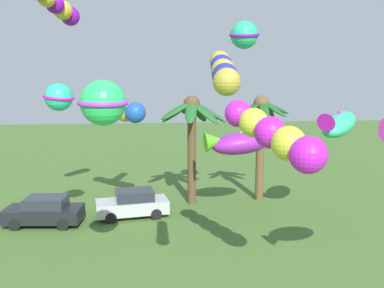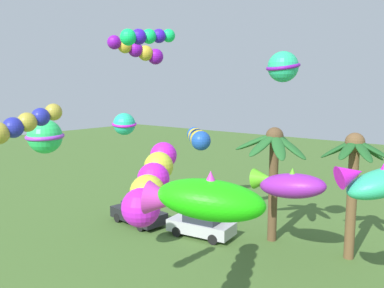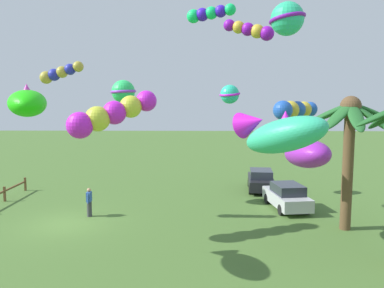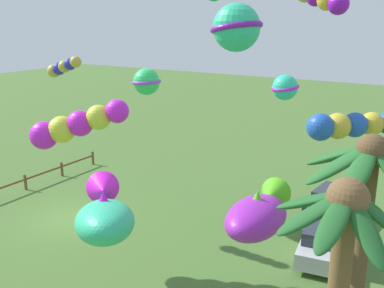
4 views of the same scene
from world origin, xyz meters
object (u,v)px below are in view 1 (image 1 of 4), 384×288
(parked_car_0, at_px, (44,211))
(kite_ball_7, at_px, (59,97))
(kite_ball_1, at_px, (244,35))
(palm_tree_1, at_px, (192,123))
(kite_tube_10, at_px, (275,135))
(kite_fish_4, at_px, (337,123))
(kite_ball_9, at_px, (103,103))
(kite_tube_3, at_px, (224,72))
(kite_fish_8, at_px, (238,143))
(kite_tube_2, at_px, (57,6))
(palm_tree_0, at_px, (261,125))
(kite_tube_5, at_px, (118,111))
(parked_car_1, at_px, (133,204))

(parked_car_0, height_order, kite_ball_7, kite_ball_7)
(kite_ball_1, bearing_deg, palm_tree_1, 121.27)
(palm_tree_1, bearing_deg, kite_tube_10, -82.55)
(palm_tree_1, bearing_deg, kite_fish_4, -35.23)
(parked_car_0, height_order, kite_ball_9, kite_ball_9)
(palm_tree_1, distance_m, kite_tube_3, 14.56)
(kite_fish_8, bearing_deg, kite_fish_4, -24.31)
(kite_tube_2, bearing_deg, kite_tube_10, -41.64)
(kite_tube_3, xyz_separation_m, kite_ball_7, (-5.72, 9.00, -0.99))
(palm_tree_0, distance_m, kite_fish_8, 3.71)
(palm_tree_1, relative_size, kite_ball_9, 3.60)
(kite_tube_5, bearing_deg, parked_car_1, -36.11)
(palm_tree_1, relative_size, parked_car_0, 1.63)
(kite_ball_7, xyz_separation_m, kite_fish_8, (8.73, 2.57, -2.60))
(parked_car_1, relative_size, kite_tube_10, 1.10)
(kite_fish_8, height_order, kite_ball_9, kite_ball_9)
(kite_tube_2, xyz_separation_m, kite_tube_5, (2.45, 2.42, -5.06))
(palm_tree_1, bearing_deg, kite_tube_3, -93.34)
(kite_ball_1, distance_m, kite_ball_9, 10.57)
(kite_tube_3, distance_m, kite_fish_4, 12.39)
(parked_car_1, bearing_deg, parked_car_0, -170.01)
(kite_ball_1, distance_m, kite_tube_3, 11.24)
(palm_tree_1, relative_size, kite_tube_2, 2.09)
(palm_tree_1, distance_m, kite_tube_5, 4.59)
(kite_tube_2, distance_m, kite_ball_9, 9.11)
(kite_tube_2, relative_size, kite_fish_4, 1.00)
(palm_tree_1, height_order, kite_ball_7, kite_ball_7)
(palm_tree_1, distance_m, kite_ball_1, 6.36)
(parked_car_0, height_order, kite_tube_2, kite_tube_2)
(kite_ball_1, xyz_separation_m, kite_fish_4, (4.55, -1.14, -4.33))
(kite_tube_10, bearing_deg, kite_ball_7, 143.35)
(kite_tube_3, distance_m, kite_ball_9, 4.14)
(kite_fish_4, relative_size, kite_ball_7, 1.65)
(palm_tree_0, xyz_separation_m, kite_ball_1, (-2.10, -3.90, 4.95))
(palm_tree_0, distance_m, kite_ball_7, 12.36)
(palm_tree_0, distance_m, parked_car_1, 9.11)
(parked_car_1, xyz_separation_m, kite_tube_2, (-3.15, -1.91, 10.12))
(palm_tree_1, relative_size, kite_tube_3, 2.88)
(palm_tree_1, relative_size, kite_tube_5, 2.04)
(kite_ball_9, bearing_deg, kite_tube_3, -39.15)
(parked_car_0, bearing_deg, parked_car_1, 9.99)
(parked_car_0, distance_m, kite_tube_3, 15.19)
(kite_ball_7, distance_m, kite_fish_8, 9.46)
(kite_tube_3, bearing_deg, palm_tree_0, 70.54)
(kite_ball_1, bearing_deg, parked_car_0, 175.88)
(parked_car_1, xyz_separation_m, kite_fish_4, (10.28, -2.68, 4.63))
(kite_tube_2, distance_m, kite_tube_10, 12.04)
(kite_tube_3, relative_size, kite_tube_5, 0.71)
(kite_ball_7, bearing_deg, kite_ball_1, 10.63)
(kite_tube_5, relative_size, kite_ball_7, 1.68)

